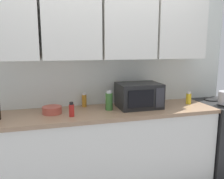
# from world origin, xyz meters

# --- Properties ---
(wall_back_with_cabinets) EXTENTS (3.39, 0.38, 2.60)m
(wall_back_with_cabinets) POSITION_xyz_m (0.00, -0.07, 1.58)
(wall_back_with_cabinets) COLOR silver
(wall_back_with_cabinets) RESTS_ON ground_plane
(counter_run) EXTENTS (2.52, 0.63, 0.90)m
(counter_run) POSITION_xyz_m (0.00, -0.30, 0.45)
(counter_run) COLOR white
(counter_run) RESTS_ON ground_plane
(microwave) EXTENTS (0.48, 0.37, 0.28)m
(microwave) POSITION_xyz_m (0.42, -0.27, 1.04)
(microwave) COLOR black
(microwave) RESTS_ON counter_run
(bottle_red_sauce) EXTENTS (0.05, 0.05, 0.15)m
(bottle_red_sauce) POSITION_xyz_m (-0.36, -0.42, 0.97)
(bottle_red_sauce) COLOR red
(bottle_red_sauce) RESTS_ON counter_run
(bottle_white_jar) EXTENTS (0.06, 0.06, 0.17)m
(bottle_white_jar) POSITION_xyz_m (0.75, -0.14, 0.98)
(bottle_white_jar) COLOR white
(bottle_white_jar) RESTS_ON counter_run
(bottle_yellow_mustard) EXTENTS (0.06, 0.06, 0.15)m
(bottle_yellow_mustard) POSITION_xyz_m (1.07, -0.27, 0.97)
(bottle_yellow_mustard) COLOR gold
(bottle_yellow_mustard) RESTS_ON counter_run
(bottle_amber_vinegar) EXTENTS (0.05, 0.05, 0.17)m
(bottle_amber_vinegar) POSITION_xyz_m (-0.18, -0.08, 0.98)
(bottle_amber_vinegar) COLOR #AD701E
(bottle_amber_vinegar) RESTS_ON counter_run
(bottle_green_oil) EXTENTS (0.08, 0.08, 0.21)m
(bottle_green_oil) POSITION_xyz_m (0.06, -0.29, 1.00)
(bottle_green_oil) COLOR #386B2D
(bottle_green_oil) RESTS_ON counter_run
(bowl_ceramic_small) EXTENTS (0.20, 0.20, 0.08)m
(bowl_ceramic_small) POSITION_xyz_m (-0.54, -0.27, 0.94)
(bowl_ceramic_small) COLOR #B24C3D
(bowl_ceramic_small) RESTS_ON counter_run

